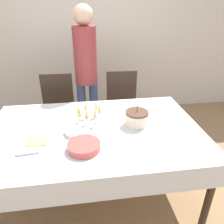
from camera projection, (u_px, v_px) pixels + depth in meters
ground_plane at (97, 191)px, 2.30m from camera, size 12.00×12.00×0.00m
wall_back at (85, 32)px, 3.39m from camera, size 8.00×0.05×2.70m
dining_table at (95, 138)px, 1.99m from camera, size 1.90×1.22×0.76m
dining_chair_far_left at (58, 109)px, 2.82m from camera, size 0.44×0.44×0.97m
dining_chair_far_right at (122, 105)px, 2.92m from camera, size 0.44×0.44×0.97m
birthday_cake at (137, 118)px, 1.99m from camera, size 0.21×0.21×0.21m
champagne_tray at (88, 114)px, 2.02m from camera, size 0.33×0.33×0.18m
plate_stack_main at (84, 146)px, 1.67m from camera, size 0.26×0.26×0.06m
plate_stack_dessert at (77, 131)px, 1.89m from camera, size 0.22×0.22×0.03m
cake_knife at (153, 136)px, 1.85m from camera, size 0.27×0.16×0.00m
fork_pile at (28, 152)px, 1.64m from camera, size 0.18×0.08×0.02m
napkin_pile at (37, 141)px, 1.78m from camera, size 0.15×0.15×0.01m
person_standing at (86, 65)px, 2.69m from camera, size 0.28×0.28×1.76m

